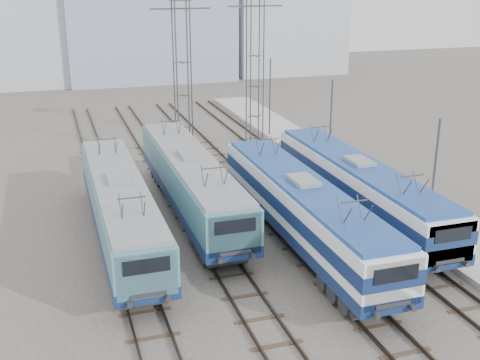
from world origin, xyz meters
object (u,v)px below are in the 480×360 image
object	(u,v)px
locomotive_far_right	(359,186)
mast_front	(433,185)
mast_rear	(270,98)
locomotive_far_left	(121,206)
catenary_tower_west	(182,74)
mast_mid	(330,130)
locomotive_center_right	(304,208)
locomotive_center_left	(191,180)
catenary_tower_east	(255,66)

from	to	relation	value
locomotive_far_right	mast_front	xyz separation A→B (m)	(1.85, -4.26, 1.26)
mast_front	mast_rear	distance (m)	24.00
locomotive_far_left	mast_front	bearing A→B (deg)	-19.19
catenary_tower_west	mast_mid	xyz separation A→B (m)	(8.60, -8.00, -3.14)
locomotive_center_right	mast_mid	world-z (taller)	mast_mid
catenary_tower_west	locomotive_far_right	bearing A→B (deg)	-66.79
locomotive_center_left	catenary_tower_west	distance (m)	12.83
locomotive_far_left	mast_mid	world-z (taller)	mast_mid
locomotive_center_right	mast_front	world-z (taller)	mast_front
mast_front	mast_mid	world-z (taller)	same
locomotive_center_right	mast_rear	distance (m)	23.05
catenary_tower_west	mast_mid	distance (m)	12.16
locomotive_center_right	catenary_tower_west	bearing A→B (deg)	97.07
locomotive_center_right	locomotive_far_left	bearing A→B (deg)	158.90
catenary_tower_west	mast_mid	world-z (taller)	catenary_tower_west
locomotive_center_left	locomotive_center_right	xyz separation A→B (m)	(4.50, -6.29, 0.05)
mast_rear	locomotive_center_right	bearing A→B (deg)	-106.01
locomotive_center_left	catenary_tower_east	world-z (taller)	catenary_tower_east
locomotive_far_left	mast_mid	size ratio (longest dim) A/B	2.49
catenary_tower_west	locomotive_center_right	bearing A→B (deg)	-82.93
catenary_tower_west	catenary_tower_east	xyz separation A→B (m)	(6.50, 2.00, 0.00)
catenary_tower_west	mast_front	world-z (taller)	catenary_tower_west
locomotive_far_left	locomotive_far_right	distance (m)	13.54
locomotive_far_left	catenary_tower_west	xyz separation A→B (m)	(6.75, 14.66, 4.47)
locomotive_center_right	mast_mid	bearing A→B (deg)	57.92
mast_rear	locomotive_center_left	bearing A→B (deg)	-124.41
mast_front	locomotive_far_right	bearing A→B (deg)	113.49
locomotive_far_right	catenary_tower_east	size ratio (longest dim) A/B	1.46
catenary_tower_east	mast_mid	distance (m)	10.69
mast_front	mast_rear	bearing A→B (deg)	90.00
locomotive_center_left	mast_front	xyz separation A→B (m)	(10.85, -8.16, 1.26)
catenary_tower_east	mast_rear	distance (m)	4.28
locomotive_far_left	locomotive_center_right	xyz separation A→B (m)	(9.00, -3.47, 0.11)
catenary_tower_east	locomotive_center_left	bearing A→B (deg)	-122.30
locomotive_far_left	locomotive_center_right	bearing A→B (deg)	-21.10
locomotive_center_left	mast_mid	world-z (taller)	mast_mid
locomotive_far_left	mast_front	world-z (taller)	mast_front
locomotive_far_left	mast_mid	xyz separation A→B (m)	(15.35, 6.66, 1.32)
locomotive_far_left	catenary_tower_west	size ratio (longest dim) A/B	1.45
catenary_tower_east	mast_rear	bearing A→B (deg)	43.60
locomotive_center_right	mast_front	distance (m)	6.73
locomotive_center_left	mast_mid	bearing A→B (deg)	19.50
locomotive_far_right	catenary_tower_east	bearing A→B (deg)	90.81
locomotive_far_left	locomotive_center_left	xyz separation A→B (m)	(4.50, 2.82, 0.06)
locomotive_far_left	mast_mid	bearing A→B (deg)	23.45
locomotive_far_right	mast_front	bearing A→B (deg)	-66.51
locomotive_far_right	catenary_tower_east	world-z (taller)	catenary_tower_east
locomotive_center_right	mast_rear	xyz separation A→B (m)	(6.35, 22.13, 1.21)
locomotive_center_left	mast_rear	world-z (taller)	mast_rear
locomotive_center_left	catenary_tower_west	size ratio (longest dim) A/B	1.49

